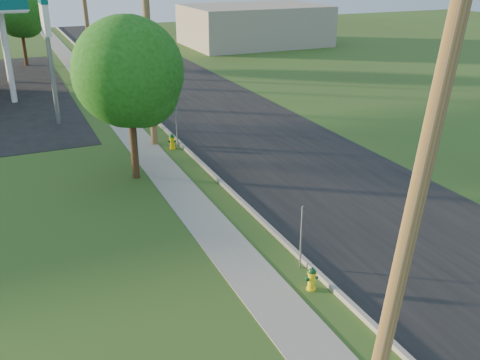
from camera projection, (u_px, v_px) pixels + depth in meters
name	position (u px, v px, depth m)	size (l,w,h in m)	color
ground_plane	(383.00, 360.00, 12.11)	(140.00, 140.00, 0.00)	#334B1E
road	(319.00, 177.00, 22.24)	(8.00, 120.00, 0.02)	black
curb	(231.00, 192.00, 20.72)	(0.15, 120.00, 0.15)	gray
sidewalk	(188.00, 201.00, 20.09)	(1.50, 120.00, 0.03)	gray
utility_pole_near	(419.00, 186.00, 9.20)	(1.40, 0.32, 9.48)	brown
utility_pole_mid	(148.00, 41.00, 24.35)	(1.40, 0.32, 9.80)	brown
utility_pole_far	(86.00, 12.00, 39.62)	(1.40, 0.32, 9.50)	brown
sign_post_near	(301.00, 238.00, 15.37)	(0.05, 0.04, 2.00)	gray
sign_post_mid	(177.00, 128.00, 25.34)	(0.05, 0.04, 2.00)	gray
sign_post_far	(121.00, 79.00, 35.65)	(0.05, 0.04, 2.00)	gray
price_pylon	(45.00, 22.00, 27.36)	(0.34, 2.04, 6.85)	gray
distant_building	(254.00, 25.00, 56.09)	(14.00, 10.00, 4.00)	gray
tree_verge	(131.00, 77.00, 20.63)	(4.33, 4.33, 6.56)	#322512
tree_lot	(20.00, 12.00, 44.01)	(4.50, 4.50, 6.82)	#322512
hydrant_near	(312.00, 279.00, 14.58)	(0.36, 0.32, 0.70)	yellow
hydrant_mid	(172.00, 141.00, 25.45)	(0.39, 0.35, 0.76)	#DDB507
hydrant_far	(123.00, 91.00, 35.14)	(0.40, 0.35, 0.77)	yellow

